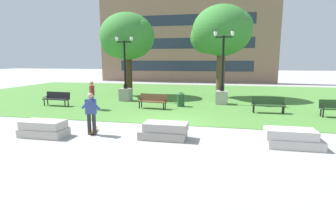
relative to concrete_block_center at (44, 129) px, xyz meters
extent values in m
plane|color=#A3A09B|center=(4.36, 2.78, -0.31)|extent=(140.00, 140.00, 0.00)
cube|color=#4C8438|center=(4.36, 12.78, -0.30)|extent=(40.00, 20.00, 0.02)
cube|color=#B2ADA3|center=(0.00, 0.00, -0.15)|extent=(1.80, 0.90, 0.32)
cube|color=#BBB6AB|center=(0.00, 0.00, 0.17)|extent=(1.66, 0.83, 0.32)
cube|color=#9E9991|center=(4.70, 0.67, -0.15)|extent=(1.80, 0.90, 0.32)
cube|color=#A6A098|center=(4.82, 0.67, 0.17)|extent=(1.66, 0.83, 0.32)
cube|color=#BCB7B2|center=(9.41, 0.62, -0.15)|extent=(1.80, 0.90, 0.32)
cube|color=beige|center=(9.25, 0.62, 0.17)|extent=(1.66, 0.83, 0.32)
cylinder|color=#28282D|center=(1.65, 0.61, 0.12)|extent=(0.15, 0.15, 0.86)
cylinder|color=#28282D|center=(1.84, 0.65, 0.12)|extent=(0.15, 0.15, 0.86)
cube|color=#334784|center=(1.75, 0.63, 0.85)|extent=(0.44, 0.31, 0.60)
cylinder|color=#334784|center=(1.49, 0.77, 0.95)|extent=(0.46, 0.18, 0.47)
cylinder|color=#334784|center=(2.00, 0.49, 0.95)|extent=(0.46, 0.18, 0.47)
sphere|color=tan|center=(1.75, 0.63, 1.29)|extent=(0.22, 0.22, 0.22)
cube|color=olive|center=(1.67, 0.90, -0.22)|extent=(0.43, 0.82, 0.02)
cube|color=olive|center=(1.53, 1.33, -0.20)|extent=(0.23, 0.17, 0.06)
cube|color=olive|center=(1.81, 0.47, -0.20)|extent=(0.23, 0.17, 0.06)
cylinder|color=silver|center=(1.50, 1.08, -0.28)|extent=(0.05, 0.06, 0.06)
cylinder|color=silver|center=(1.71, 1.14, -0.28)|extent=(0.05, 0.06, 0.06)
cylinder|color=silver|center=(1.63, 0.66, -0.28)|extent=(0.05, 0.06, 0.06)
cylinder|color=silver|center=(1.84, 0.72, -0.28)|extent=(0.05, 0.06, 0.06)
cube|color=black|center=(12.06, 6.10, 0.27)|extent=(0.07, 0.40, 0.04)
cylinder|color=black|center=(12.11, 5.94, -0.08)|extent=(0.07, 0.07, 0.41)
cylinder|color=black|center=(12.10, 6.26, -0.08)|extent=(0.07, 0.07, 0.41)
cube|color=brown|center=(2.68, 6.56, 0.15)|extent=(1.84, 0.66, 0.05)
cube|color=brown|center=(2.71, 6.80, 0.38)|extent=(1.80, 0.35, 0.46)
cube|color=black|center=(1.84, 6.66, 0.27)|extent=(0.11, 0.40, 0.04)
cube|color=black|center=(3.51, 6.45, 0.27)|extent=(0.11, 0.40, 0.04)
cylinder|color=black|center=(1.86, 6.50, -0.08)|extent=(0.07, 0.07, 0.41)
cylinder|color=black|center=(3.45, 6.30, -0.08)|extent=(0.07, 0.07, 0.41)
cylinder|color=black|center=(1.90, 6.81, -0.08)|extent=(0.07, 0.07, 0.41)
cylinder|color=black|center=(3.49, 6.61, -0.08)|extent=(0.07, 0.07, 0.41)
cube|color=#284723|center=(9.48, 6.60, 0.15)|extent=(1.81, 0.48, 0.05)
cube|color=#284723|center=(9.48, 6.85, 0.38)|extent=(1.80, 0.16, 0.46)
cube|color=black|center=(8.65, 6.59, 0.27)|extent=(0.07, 0.40, 0.04)
cube|color=black|center=(10.32, 6.62, 0.27)|extent=(0.07, 0.40, 0.04)
cylinder|color=black|center=(8.69, 6.43, -0.08)|extent=(0.07, 0.07, 0.41)
cylinder|color=black|center=(10.29, 6.46, -0.08)|extent=(0.07, 0.07, 0.41)
cylinder|color=black|center=(8.68, 6.75, -0.08)|extent=(0.07, 0.07, 0.41)
cylinder|color=black|center=(10.28, 6.78, -0.08)|extent=(0.07, 0.07, 0.41)
cube|color=black|center=(-3.77, 6.24, 0.15)|extent=(1.83, 0.57, 0.05)
cube|color=black|center=(-3.75, 6.49, 0.38)|extent=(1.80, 0.25, 0.46)
cube|color=black|center=(-4.60, 6.30, 0.27)|extent=(0.09, 0.40, 0.04)
cube|color=black|center=(-2.93, 6.18, 0.27)|extent=(0.09, 0.40, 0.04)
cylinder|color=black|center=(-4.58, 6.13, -0.08)|extent=(0.07, 0.07, 0.41)
cylinder|color=black|center=(-2.98, 6.02, -0.08)|extent=(0.07, 0.07, 0.41)
cylinder|color=black|center=(-4.55, 6.45, -0.08)|extent=(0.07, 0.07, 0.41)
cylinder|color=black|center=(-2.96, 6.34, -0.08)|extent=(0.07, 0.07, 0.41)
cube|color=gray|center=(-0.10, 9.31, 0.16)|extent=(0.80, 0.80, 0.90)
cylinder|color=black|center=(-0.10, 9.31, 0.76)|extent=(0.28, 0.28, 0.30)
cylinder|color=black|center=(-0.10, 9.31, 2.34)|extent=(0.14, 0.14, 3.45)
cube|color=black|center=(-0.10, 9.31, 3.96)|extent=(1.10, 0.08, 0.08)
ellipsoid|color=white|center=(-0.65, 9.31, 4.20)|extent=(0.22, 0.22, 0.36)
cone|color=black|center=(-0.65, 9.31, 4.40)|extent=(0.20, 0.20, 0.13)
ellipsoid|color=white|center=(0.45, 9.31, 4.20)|extent=(0.22, 0.22, 0.36)
cone|color=black|center=(0.45, 9.31, 4.40)|extent=(0.20, 0.20, 0.13)
cube|color=#ADA89E|center=(6.87, 9.24, 0.16)|extent=(0.80, 0.80, 0.90)
cylinder|color=black|center=(6.87, 9.24, 0.76)|extent=(0.28, 0.28, 0.30)
cylinder|color=black|center=(6.87, 9.24, 2.45)|extent=(0.14, 0.14, 3.67)
cube|color=black|center=(6.87, 9.24, 4.18)|extent=(1.10, 0.08, 0.08)
ellipsoid|color=white|center=(6.32, 9.24, 4.42)|extent=(0.22, 0.22, 0.36)
cone|color=black|center=(6.32, 9.24, 4.62)|extent=(0.20, 0.20, 0.13)
ellipsoid|color=white|center=(7.42, 9.24, 4.42)|extent=(0.22, 0.22, 0.36)
cone|color=black|center=(7.42, 9.24, 4.62)|extent=(0.20, 0.20, 0.13)
cylinder|color=#42301E|center=(-0.85, 11.96, 1.54)|extent=(0.66, 0.66, 3.66)
ellipsoid|color=#387F33|center=(-0.85, 11.96, 4.59)|extent=(4.44, 4.44, 3.77)
sphere|color=#387F33|center=(-2.07, 12.40, 4.15)|extent=(2.44, 2.44, 2.44)
sphere|color=#387F33|center=(0.26, 11.52, 4.81)|extent=(2.22, 2.22, 2.22)
cylinder|color=brown|center=(6.71, 12.50, 1.70)|extent=(0.67, 0.67, 3.97)
ellipsoid|color=#387F33|center=(6.71, 12.50, 4.94)|extent=(4.57, 4.57, 3.89)
sphere|color=#387F33|center=(5.45, 12.96, 4.48)|extent=(2.52, 2.52, 2.52)
sphere|color=#387F33|center=(7.85, 12.04, 5.17)|extent=(2.29, 2.29, 2.29)
cylinder|color=#234C28|center=(4.28, 7.73, 0.11)|extent=(0.48, 0.48, 0.80)
cone|color=#234C28|center=(4.28, 7.73, 0.59)|extent=(0.49, 0.49, 0.16)
cylinder|color=#384C7A|center=(-0.86, 5.70, 0.14)|extent=(0.15, 0.15, 0.86)
cylinder|color=#384C7A|center=(-0.79, 5.52, 0.14)|extent=(0.15, 0.15, 0.86)
cube|color=maroon|center=(-0.83, 5.61, 0.87)|extent=(0.36, 0.46, 0.60)
cylinder|color=maroon|center=(-0.91, 5.88, 0.90)|extent=(0.15, 0.18, 0.56)
cylinder|color=maroon|center=(-0.74, 5.34, 0.90)|extent=(0.15, 0.18, 0.56)
sphere|color=#9E7051|center=(-0.83, 5.61, 1.31)|extent=(0.22, 0.22, 0.22)
cube|color=#8E6B56|center=(1.72, 27.28, 6.54)|extent=(24.15, 1.00, 13.70)
cube|color=#232D3D|center=(1.72, 26.77, 1.89)|extent=(18.11, 0.03, 1.40)
cube|color=#232D3D|center=(1.72, 26.77, 4.89)|extent=(18.11, 0.03, 1.40)
cube|color=#232D3D|center=(1.72, 26.77, 7.89)|extent=(18.11, 0.03, 1.40)
camera|label=1|loc=(6.89, -8.85, 2.70)|focal=28.00mm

